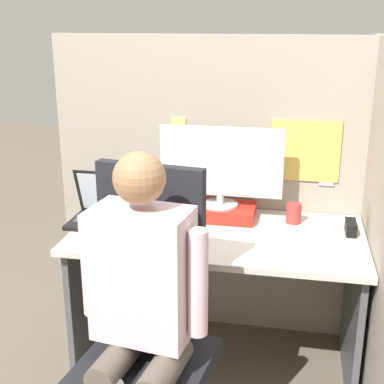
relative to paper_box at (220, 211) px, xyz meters
The scene contains 12 objects.
cubicle_panel_back 0.19m from the paper_box, 83.99° to the left, with size 1.87×0.05×1.60m.
cubicle_panel_right 0.77m from the paper_box, 19.84° to the right, with size 0.04×1.35×1.60m.
desk 0.29m from the paper_box, 85.04° to the right, with size 1.37×0.70×0.71m.
paper_box is the anchor object (origin of this frame).
monitor 0.24m from the paper_box, 90.00° to the left, with size 0.61×0.18×0.40m.
laptop 0.59m from the paper_box, 162.95° to the right, with size 0.30×0.25×0.25m.
mouse 0.45m from the paper_box, 125.28° to the right, with size 0.06×0.05×0.04m.
stapler 0.64m from the paper_box, ahead, with size 0.05×0.12×0.06m.
carrot_toy 0.41m from the paper_box, 105.31° to the right, with size 0.04×0.12×0.04m.
office_chair 0.82m from the paper_box, 101.68° to the right, with size 0.54×0.59×1.15m.
person 0.96m from the paper_box, 98.24° to the right, with size 0.48×0.43×1.27m.
coffee_mug 0.37m from the paper_box, ahead, with size 0.07×0.07×0.10m.
Camera 1 is at (0.33, -1.97, 1.68)m, focal length 50.00 mm.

